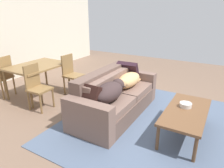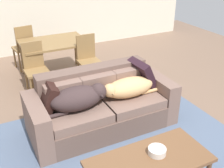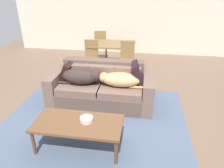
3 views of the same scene
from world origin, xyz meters
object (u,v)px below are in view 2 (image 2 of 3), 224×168
(dining_chair_near_left, at_px, (35,66))
(coffee_table, at_px, (149,163))
(bowl_on_coffee_table, at_px, (157,151))
(dining_chair_far_left, at_px, (24,46))
(dog_on_left_cushion, at_px, (79,98))
(throw_pillow_by_left_arm, at_px, (48,97))
(dining_chair_near_right, at_px, (88,58))
(dining_table, at_px, (54,45))
(dog_on_right_cushion, at_px, (128,88))
(throw_pillow_by_right_arm, at_px, (143,74))
(couch, at_px, (101,106))

(dining_chair_near_left, bearing_deg, coffee_table, -81.22)
(dining_chair_near_left, bearing_deg, bowl_on_coffee_table, -78.71)
(dining_chair_far_left, bearing_deg, dog_on_left_cushion, 86.09)
(throw_pillow_by_left_arm, bearing_deg, dining_chair_near_right, 50.31)
(dog_on_left_cushion, distance_m, dining_table, 2.15)
(dining_chair_near_left, bearing_deg, dining_chair_near_right, -5.71)
(dog_on_right_cushion, distance_m, throw_pillow_by_right_arm, 0.41)
(couch, xyz_separation_m, dining_chair_near_left, (-0.59, 1.48, 0.18))
(dining_chair_near_right, height_order, dining_chair_far_left, dining_chair_far_left)
(dog_on_left_cushion, distance_m, throw_pillow_by_left_arm, 0.41)
(throw_pillow_by_right_arm, distance_m, dining_table, 2.12)
(dining_table, relative_size, dining_chair_near_left, 1.35)
(couch, xyz_separation_m, coffee_table, (-0.07, -1.37, 0.07))
(dog_on_left_cushion, distance_m, dining_chair_near_right, 1.71)
(dining_chair_far_left, bearing_deg, throw_pillow_by_left_arm, 78.11)
(throw_pillow_by_left_arm, bearing_deg, couch, -4.41)
(dining_table, bearing_deg, dining_chair_near_left, -133.41)
(dining_table, relative_size, dining_chair_far_left, 1.30)
(dog_on_left_cushion, height_order, dining_chair_near_left, dining_chair_near_left)
(throw_pillow_by_left_arm, distance_m, throw_pillow_by_right_arm, 1.47)
(dining_chair_near_left, bearing_deg, couch, -69.73)
(dining_table, bearing_deg, dining_chair_near_right, -51.88)
(bowl_on_coffee_table, xyz_separation_m, dining_chair_near_left, (-0.64, 2.81, 0.02))
(throw_pillow_by_right_arm, bearing_deg, dining_table, 112.90)
(throw_pillow_by_right_arm, distance_m, dining_chair_far_left, 2.89)
(dog_on_right_cushion, bearing_deg, bowl_on_coffee_table, -105.36)
(dog_on_left_cushion, distance_m, dining_chair_far_left, 2.77)
(couch, relative_size, dining_table, 1.65)
(throw_pillow_by_left_arm, bearing_deg, dog_on_left_cushion, -25.58)
(couch, distance_m, dining_chair_near_right, 1.47)
(coffee_table, relative_size, dining_table, 1.02)
(throw_pillow_by_left_arm, bearing_deg, dining_chair_far_left, 86.12)
(couch, xyz_separation_m, dog_on_right_cushion, (0.37, -0.12, 0.27))
(throw_pillow_by_left_arm, distance_m, dining_table, 2.06)
(couch, bearing_deg, dog_on_right_cushion, -17.80)
(couch, bearing_deg, dining_chair_near_right, 74.56)
(coffee_table, bearing_deg, throw_pillow_by_left_arm, 114.93)
(throw_pillow_by_right_arm, bearing_deg, throw_pillow_by_left_arm, -179.86)
(dog_on_right_cushion, bearing_deg, throw_pillow_by_left_arm, 170.86)
(throw_pillow_by_left_arm, xyz_separation_m, dining_chair_near_left, (0.15, 1.42, -0.13))
(dog_on_left_cushion, height_order, throw_pillow_by_left_arm, throw_pillow_by_left_arm)
(dog_on_right_cushion, xyz_separation_m, dining_table, (-0.46, 2.13, 0.07))
(dog_on_left_cushion, distance_m, dining_chair_near_left, 1.62)
(throw_pillow_by_left_arm, relative_size, coffee_table, 0.29)
(couch, distance_m, bowl_on_coffee_table, 1.34)
(throw_pillow_by_right_arm, xyz_separation_m, dining_chair_near_right, (-0.35, 1.35, -0.14))
(dog_on_left_cushion, xyz_separation_m, dining_chair_near_right, (0.75, 1.53, -0.10))
(bowl_on_coffee_table, bearing_deg, dining_chair_near_left, 102.78)
(couch, height_order, coffee_table, couch)
(throw_pillow_by_left_arm, bearing_deg, bowl_on_coffee_table, -60.51)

